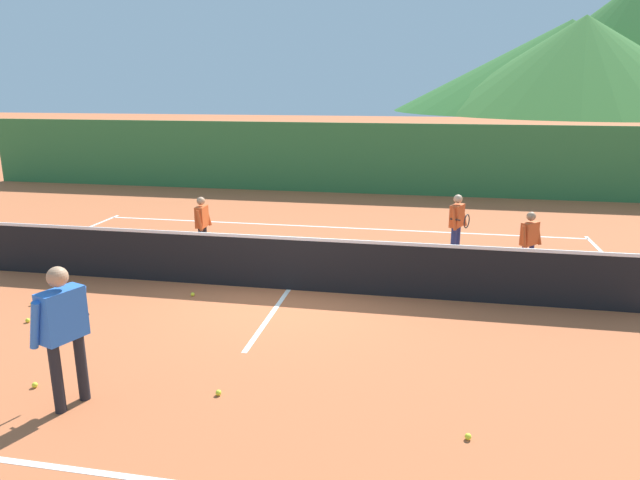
{
  "coord_description": "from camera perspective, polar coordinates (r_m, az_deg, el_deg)",
  "views": [
    {
      "loc": [
        2.34,
        -9.29,
        3.5
      ],
      "look_at": [
        0.48,
        0.44,
        0.82
      ],
      "focal_mm": 32.12,
      "sensor_mm": 36.0,
      "label": 1
    }
  ],
  "objects": [
    {
      "name": "hill_1",
      "position": [
        98.81,
        28.91,
        16.67
      ],
      "size": [
        47.31,
        47.31,
        18.47
      ],
      "primitive_type": "cone",
      "color": "#2D6628",
      "rests_on": "ground"
    },
    {
      "name": "line_baseline_far",
      "position": [
        14.61,
        1.29,
        1.29
      ],
      "size": [
        12.25,
        0.08,
        0.01
      ],
      "primitive_type": "cube",
      "color": "white",
      "rests_on": "ground"
    },
    {
      "name": "tennis_ball_5",
      "position": [
        10.58,
        -26.73,
        -5.68
      ],
      "size": [
        0.07,
        0.07,
        0.07
      ],
      "primitive_type": "sphere",
      "color": "yellow",
      "rests_on": "ground"
    },
    {
      "name": "tennis_net",
      "position": [
        10.04,
        -3.17,
        -2.27
      ],
      "size": [
        11.8,
        0.08,
        1.05
      ],
      "color": "#333338",
      "rests_on": "ground"
    },
    {
      "name": "line_service_center",
      "position": [
        10.2,
        -3.13,
        -4.94
      ],
      "size": [
        0.08,
        5.08,
        0.01
      ],
      "primitive_type": "cube",
      "color": "white",
      "rests_on": "ground"
    },
    {
      "name": "tennis_ball_2",
      "position": [
        9.88,
        -27.1,
        -7.14
      ],
      "size": [
        0.07,
        0.07,
        0.07
      ],
      "primitive_type": "sphere",
      "color": "yellow",
      "rests_on": "ground"
    },
    {
      "name": "tennis_ball_0",
      "position": [
        7.01,
        -10.09,
        -14.75
      ],
      "size": [
        0.07,
        0.07,
        0.07
      ],
      "primitive_type": "sphere",
      "color": "yellow",
      "rests_on": "ground"
    },
    {
      "name": "tennis_ball_7",
      "position": [
        10.1,
        -12.57,
        -5.3
      ],
      "size": [
        0.07,
        0.07,
        0.07
      ],
      "primitive_type": "sphere",
      "color": "yellow",
      "rests_on": "ground"
    },
    {
      "name": "student_1",
      "position": [
        12.21,
        13.5,
        1.95
      ],
      "size": [
        0.41,
        0.72,
        1.34
      ],
      "color": "navy",
      "rests_on": "ground"
    },
    {
      "name": "line_baseline_near",
      "position": [
        5.89,
        -16.24,
        -21.98
      ],
      "size": [
        12.25,
        0.08,
        0.01
      ],
      "primitive_type": "cube",
      "color": "white",
      "rests_on": "ground"
    },
    {
      "name": "hill_2",
      "position": [
        83.08,
        24.6,
        15.58
      ],
      "size": [
        38.63,
        38.63,
        12.07
      ],
      "primitive_type": "cone",
      "color": "#38702D",
      "rests_on": "ground"
    },
    {
      "name": "tennis_ball_6",
      "position": [
        6.36,
        14.53,
        -18.43
      ],
      "size": [
        0.07,
        0.07,
        0.07
      ],
      "primitive_type": "sphere",
      "color": "yellow",
      "rests_on": "ground"
    },
    {
      "name": "hill_0",
      "position": [
        89.53,
        23.43,
        15.62
      ],
      "size": [
        47.39,
        47.39,
        12.23
      ],
      "primitive_type": "cone",
      "color": "#2D6628",
      "rests_on": "ground"
    },
    {
      "name": "windscreen_fence",
      "position": [
        19.18,
        3.77,
        8.1
      ],
      "size": [
        26.94,
        0.08,
        2.32
      ],
      "primitive_type": "cube",
      "color": "#33753D",
      "rests_on": "ground"
    },
    {
      "name": "instructor",
      "position": [
        6.89,
        -24.2,
        -7.64
      ],
      "size": [
        0.47,
        0.82,
        1.64
      ],
      "color": "black",
      "rests_on": "ground"
    },
    {
      "name": "tennis_ball_4",
      "position": [
        7.85,
        -26.54,
        -12.79
      ],
      "size": [
        0.07,
        0.07,
        0.07
      ],
      "primitive_type": "sphere",
      "color": "yellow",
      "rests_on": "ground"
    },
    {
      "name": "student_0",
      "position": [
        12.26,
        -11.67,
        1.91
      ],
      "size": [
        0.22,
        0.5,
        1.26
      ],
      "color": "black",
      "rests_on": "ground"
    },
    {
      "name": "ground_plane",
      "position": [
        10.2,
        -3.13,
        -4.95
      ],
      "size": [
        120.0,
        120.0,
        0.0
      ],
      "primitive_type": "plane",
      "color": "#BC6038"
    },
    {
      "name": "student_2",
      "position": [
        11.38,
        20.13,
        0.2
      ],
      "size": [
        0.45,
        0.45,
        1.24
      ],
      "color": "navy",
      "rests_on": "ground"
    }
  ]
}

